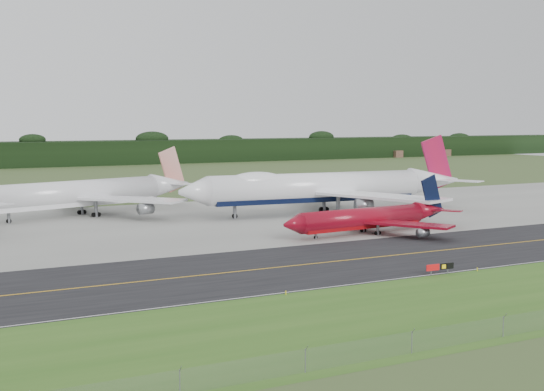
{
  "coord_description": "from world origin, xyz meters",
  "views": [
    {
      "loc": [
        -75.61,
        -104.95,
        22.63
      ],
      "look_at": [
        -8.25,
        22.0,
        8.23
      ],
      "focal_mm": 50.0,
      "sensor_mm": 36.0,
      "label": 1
    }
  ],
  "objects_px": {
    "jet_red_737": "(370,218)",
    "jet_star_tail": "(88,194)",
    "taxiway_sign": "(440,267)",
    "jet_ba_747": "(325,187)"
  },
  "relations": [
    {
      "from": "jet_star_tail",
      "to": "taxiway_sign",
      "type": "bearing_deg",
      "value": -73.02
    },
    {
      "from": "jet_star_tail",
      "to": "jet_red_737",
      "type": "bearing_deg",
      "value": -51.87
    },
    {
      "from": "taxiway_sign",
      "to": "jet_star_tail",
      "type": "bearing_deg",
      "value": 106.98
    },
    {
      "from": "jet_star_tail",
      "to": "taxiway_sign",
      "type": "xyz_separation_m",
      "value": [
        28.24,
        -92.47,
        -4.14
      ]
    },
    {
      "from": "jet_ba_747",
      "to": "jet_red_737",
      "type": "height_order",
      "value": "jet_ba_747"
    },
    {
      "from": "jet_red_737",
      "to": "jet_star_tail",
      "type": "distance_m",
      "value": 69.23
    },
    {
      "from": "jet_red_737",
      "to": "jet_star_tail",
      "type": "height_order",
      "value": "jet_star_tail"
    },
    {
      "from": "jet_ba_747",
      "to": "jet_star_tail",
      "type": "height_order",
      "value": "jet_ba_747"
    },
    {
      "from": "taxiway_sign",
      "to": "jet_red_737",
      "type": "bearing_deg",
      "value": 69.16
    },
    {
      "from": "jet_red_737",
      "to": "jet_star_tail",
      "type": "xyz_separation_m",
      "value": [
        -42.72,
        54.43,
        2.18
      ]
    }
  ]
}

